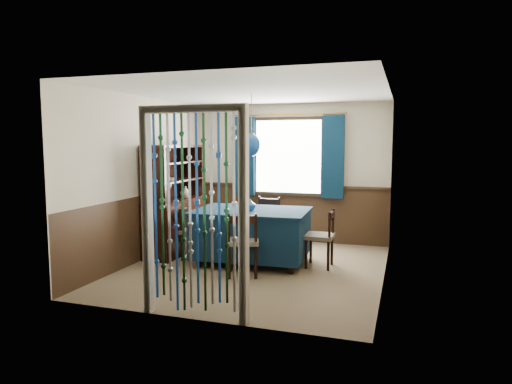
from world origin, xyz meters
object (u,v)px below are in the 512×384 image
(dining_table, at_px, (251,232))
(pendant_lamp, at_px, (251,145))
(chair_far, at_px, (266,223))
(chair_right, at_px, (321,237))
(chair_near, at_px, (243,242))
(chair_left, at_px, (193,231))
(bowl_shelf, at_px, (169,179))
(vase_sideboard, at_px, (185,191))
(vase_table, at_px, (249,205))
(sideboard, at_px, (174,216))

(dining_table, relative_size, pendant_lamp, 1.95)
(chair_far, distance_m, chair_right, 1.25)
(chair_right, xyz_separation_m, pendant_lamp, (-1.04, -0.11, 1.32))
(chair_near, bearing_deg, chair_left, 129.84)
(chair_right, xyz_separation_m, bowl_shelf, (-2.39, -0.12, 0.79))
(pendant_lamp, relative_size, bowl_shelf, 4.19)
(dining_table, bearing_deg, chair_right, 2.88)
(vase_sideboard, bearing_deg, chair_right, -9.86)
(chair_left, height_order, vase_sideboard, vase_sideboard)
(pendant_lamp, xyz_separation_m, vase_table, (0.00, -0.11, -0.87))
(dining_table, bearing_deg, sideboard, 167.52)
(dining_table, xyz_separation_m, pendant_lamp, (-0.00, -0.00, 1.30))
(vase_table, height_order, vase_sideboard, vase_sideboard)
(dining_table, distance_m, vase_table, 0.45)
(chair_far, bearing_deg, pendant_lamp, 97.58)
(chair_far, height_order, sideboard, sideboard)
(chair_right, xyz_separation_m, vase_table, (-1.03, -0.22, 0.45))
(dining_table, bearing_deg, vase_table, -91.09)
(chair_near, distance_m, vase_sideboard, 1.96)
(pendant_lamp, bearing_deg, bowl_shelf, -179.44)
(chair_left, bearing_deg, dining_table, 87.23)
(chair_far, height_order, pendant_lamp, pendant_lamp)
(vase_table, bearing_deg, dining_table, 92.10)
(dining_table, xyz_separation_m, bowl_shelf, (-1.35, -0.01, 0.77))
(chair_far, bearing_deg, chair_left, 47.47)
(chair_far, xyz_separation_m, bowl_shelf, (-1.34, -0.79, 0.76))
(chair_far, xyz_separation_m, chair_left, (-0.93, -0.81, -0.04))
(pendant_lamp, xyz_separation_m, vase_sideboard, (-1.35, 0.53, -0.78))
(dining_table, relative_size, sideboard, 0.99)
(pendant_lamp, bearing_deg, chair_far, 91.35)
(chair_right, bearing_deg, chair_far, 57.49)
(pendant_lamp, distance_m, vase_sideboard, 1.65)
(bowl_shelf, bearing_deg, chair_left, -3.16)
(bowl_shelf, distance_m, vase_sideboard, 0.59)
(pendant_lamp, xyz_separation_m, bowl_shelf, (-1.35, -0.01, -0.54))
(sideboard, xyz_separation_m, pendant_lamp, (1.41, -0.23, 1.16))
(bowl_shelf, height_order, vase_sideboard, bowl_shelf)
(sideboard, xyz_separation_m, bowl_shelf, (0.06, -0.24, 0.62))
(chair_left, xyz_separation_m, vase_sideboard, (-0.41, 0.56, 0.55))
(chair_right, distance_m, bowl_shelf, 2.52)
(dining_table, height_order, vase_sideboard, vase_sideboard)
(dining_table, relative_size, chair_right, 2.08)
(chair_far, bearing_deg, vase_sideboard, 16.95)
(chair_far, relative_size, vase_table, 5.13)
(vase_sideboard, bearing_deg, sideboard, -101.57)
(chair_far, relative_size, sideboard, 0.51)
(dining_table, relative_size, chair_left, 2.15)
(chair_left, height_order, bowl_shelf, bowl_shelf)
(chair_far, distance_m, pendant_lamp, 1.51)
(sideboard, distance_m, pendant_lamp, 1.84)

